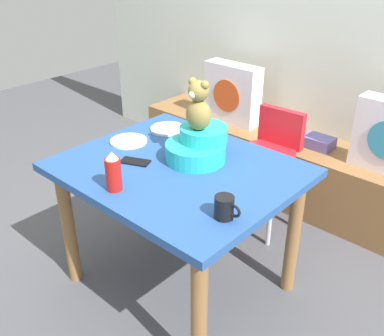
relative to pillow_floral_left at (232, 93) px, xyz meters
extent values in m
plane|color=#4C4C51|center=(0.58, -1.19, -0.68)|extent=(8.00, 8.00, 0.00)
cube|color=silver|center=(0.58, 0.29, 0.62)|extent=(4.40, 0.10, 2.60)
cube|color=olive|center=(0.58, 0.02, -0.45)|extent=(2.60, 0.44, 0.46)
cube|color=silver|center=(0.00, 0.00, 0.00)|extent=(0.44, 0.14, 0.44)
cylinder|color=#D84C1E|center=(0.00, -0.07, 0.00)|extent=(0.24, 0.01, 0.24)
cube|color=#615DA5|center=(0.72, 0.02, -0.18)|extent=(0.20, 0.14, 0.08)
cube|color=#264C8C|center=(0.58, -1.19, 0.04)|extent=(1.11, 0.92, 0.04)
cylinder|color=olive|center=(0.12, -1.56, -0.33)|extent=(0.07, 0.07, 0.70)
cylinder|color=olive|center=(1.05, -1.56, -0.33)|extent=(0.07, 0.07, 0.70)
cylinder|color=olive|center=(0.12, -0.82, -0.33)|extent=(0.07, 0.07, 0.70)
cylinder|color=olive|center=(1.05, -0.82, -0.33)|extent=(0.07, 0.07, 0.70)
cylinder|color=red|center=(0.61, -0.43, -0.17)|extent=(0.34, 0.34, 0.10)
cube|color=red|center=(0.61, -0.29, -0.01)|extent=(0.30, 0.06, 0.24)
cube|color=white|center=(0.62, -0.61, -0.10)|extent=(0.31, 0.21, 0.02)
cylinder|color=silver|center=(0.47, -0.57, -0.45)|extent=(0.03, 0.03, 0.46)
cylinder|color=silver|center=(0.75, -0.57, -0.45)|extent=(0.03, 0.03, 0.46)
cylinder|color=silver|center=(0.47, -0.29, -0.45)|extent=(0.03, 0.03, 0.46)
cylinder|color=silver|center=(0.75, -0.29, -0.45)|extent=(0.03, 0.03, 0.46)
cylinder|color=#22B4B4|center=(0.60, -1.08, 0.10)|extent=(0.30, 0.30, 0.09)
cylinder|color=#22B4B4|center=(0.60, -1.02, 0.18)|extent=(0.24, 0.24, 0.07)
ellipsoid|color=olive|center=(0.60, -1.06, 0.29)|extent=(0.13, 0.11, 0.15)
sphere|color=olive|center=(0.60, -1.06, 0.41)|extent=(0.10, 0.10, 0.10)
sphere|color=beige|center=(0.60, -1.11, 0.40)|extent=(0.04, 0.04, 0.04)
sphere|color=olive|center=(0.56, -1.06, 0.45)|extent=(0.04, 0.04, 0.04)
sphere|color=olive|center=(0.64, -1.06, 0.45)|extent=(0.04, 0.04, 0.04)
cylinder|color=red|center=(0.53, -1.54, 0.13)|extent=(0.07, 0.07, 0.15)
cone|color=white|center=(0.53, -1.54, 0.23)|extent=(0.06, 0.06, 0.03)
cylinder|color=black|center=(1.02, -1.38, 0.11)|extent=(0.08, 0.08, 0.09)
torus|color=black|center=(1.07, -1.38, 0.11)|extent=(0.06, 0.01, 0.06)
cylinder|color=white|center=(0.19, -1.17, 0.07)|extent=(0.20, 0.20, 0.01)
cylinder|color=white|center=(0.23, -0.90, 0.07)|extent=(0.20, 0.20, 0.01)
cube|color=black|center=(0.40, -1.30, 0.06)|extent=(0.16, 0.12, 0.01)
camera|label=1|loc=(1.91, -2.56, 1.07)|focal=41.63mm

